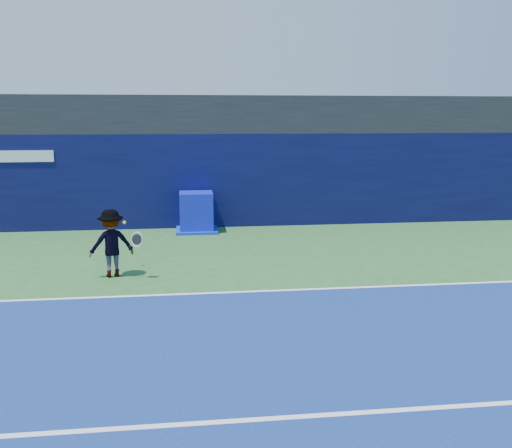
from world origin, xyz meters
name	(u,v)px	position (x,y,z in m)	size (l,w,h in m)	color
ground	(240,352)	(0.00, 0.00, 0.00)	(80.00, 80.00, 0.00)	#2D632C
baseline	(226,292)	(0.00, 3.00, 0.01)	(24.00, 0.10, 0.01)	white
service_line	(256,420)	(0.00, -2.00, 0.01)	(24.00, 0.10, 0.01)	white
stadium_band	(206,115)	(0.00, 11.50, 3.60)	(36.00, 3.00, 1.20)	black
back_wall_assembly	(208,180)	(0.00, 10.50, 1.50)	(36.00, 1.03, 3.00)	#0A0C39
equipment_cart	(196,214)	(-0.44, 9.45, 0.56)	(1.29, 1.29, 1.23)	#0D15BD
tennis_player	(111,243)	(-2.44, 4.55, 0.76)	(1.28, 0.81, 1.53)	silver
tennis_ball	(124,222)	(-2.21, 5.25, 1.10)	(0.08, 0.08, 0.08)	#C8D017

